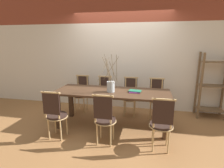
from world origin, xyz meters
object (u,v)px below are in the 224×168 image
at_px(vase_centerpiece, 111,86).
at_px(shelving_rack, 213,86).
at_px(chair_far_center, 130,95).
at_px(book_stack, 135,91).
at_px(chair_near_center, 162,122).
at_px(dining_table, 112,96).

height_order(vase_centerpiece, shelving_rack, shelving_rack).
relative_size(chair_far_center, vase_centerpiece, 1.23).
height_order(vase_centerpiece, book_stack, vase_centerpiece).
relative_size(vase_centerpiece, shelving_rack, 0.49).
relative_size(chair_near_center, book_stack, 3.61).
xyz_separation_m(vase_centerpiece, shelving_rack, (2.21, 1.01, -0.14)).
bearing_deg(chair_near_center, vase_centerpiece, 146.75).
distance_m(vase_centerpiece, book_stack, 0.50).
relative_size(chair_near_center, chair_far_center, 1.00).
bearing_deg(vase_centerpiece, dining_table, 76.39).
xyz_separation_m(chair_near_center, book_stack, (-0.49, 0.72, 0.29)).
relative_size(dining_table, vase_centerpiece, 3.10).
distance_m(chair_near_center, book_stack, 0.92).
distance_m(chair_far_center, vase_centerpiece, 0.91).
relative_size(dining_table, shelving_rack, 1.53).
bearing_deg(dining_table, vase_centerpiece, -103.61).
bearing_deg(shelving_rack, chair_far_center, -172.18).
height_order(chair_far_center, book_stack, chair_far_center).
height_order(book_stack, shelving_rack, shelving_rack).
relative_size(vase_centerpiece, book_stack, 2.93).
xyz_separation_m(dining_table, book_stack, (0.46, 0.02, 0.13)).
xyz_separation_m(vase_centerpiece, book_stack, (0.48, 0.08, -0.11)).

